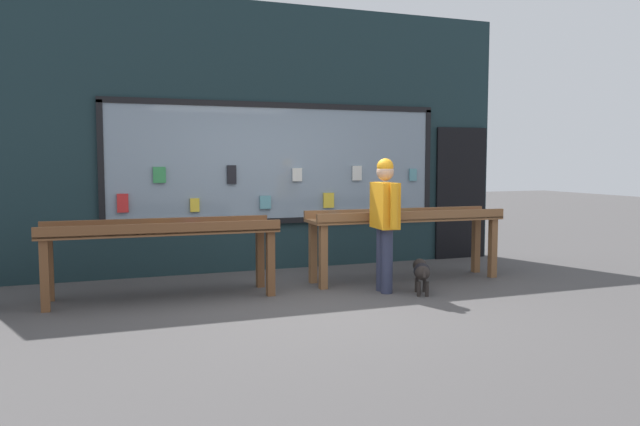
{
  "coord_description": "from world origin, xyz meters",
  "views": [
    {
      "loc": [
        -2.34,
        -6.32,
        1.58
      ],
      "look_at": [
        0.29,
        0.71,
        0.94
      ],
      "focal_mm": 35.0,
      "sensor_mm": 36.0,
      "label": 1
    }
  ],
  "objects_px": {
    "display_table_right": "(405,224)",
    "person_browsing": "(385,215)",
    "small_dog": "(422,271)",
    "display_table_left": "(161,236)"
  },
  "relations": [
    {
      "from": "display_table_right",
      "to": "small_dog",
      "type": "bearing_deg",
      "value": -104.97
    },
    {
      "from": "small_dog",
      "to": "person_browsing",
      "type": "bearing_deg",
      "value": 80.38
    },
    {
      "from": "display_table_left",
      "to": "person_browsing",
      "type": "height_order",
      "value": "person_browsing"
    },
    {
      "from": "display_table_right",
      "to": "small_dog",
      "type": "xyz_separation_m",
      "value": [
        -0.22,
        -0.82,
        -0.48
      ]
    },
    {
      "from": "display_table_right",
      "to": "small_dog",
      "type": "height_order",
      "value": "display_table_right"
    },
    {
      "from": "display_table_left",
      "to": "display_table_right",
      "type": "distance_m",
      "value": 3.13
    },
    {
      "from": "person_browsing",
      "to": "display_table_right",
      "type": "bearing_deg",
      "value": -41.67
    },
    {
      "from": "display_table_right",
      "to": "person_browsing",
      "type": "relative_size",
      "value": 1.65
    },
    {
      "from": "person_browsing",
      "to": "small_dog",
      "type": "bearing_deg",
      "value": -119.16
    },
    {
      "from": "small_dog",
      "to": "display_table_right",
      "type": "bearing_deg",
      "value": 8.46
    }
  ]
}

